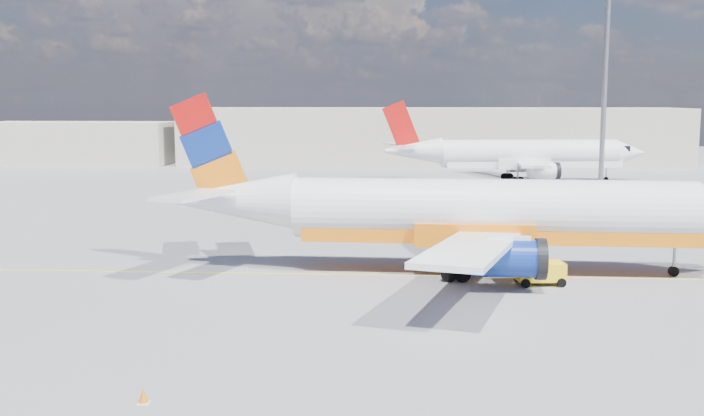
# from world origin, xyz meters

# --- Properties ---
(ground) EXTENTS (240.00, 240.00, 0.00)m
(ground) POSITION_xyz_m (0.00, 0.00, 0.00)
(ground) COLOR slate
(ground) RESTS_ON ground
(taxi_line) EXTENTS (70.00, 0.15, 0.01)m
(taxi_line) POSITION_xyz_m (0.00, 3.00, 0.01)
(taxi_line) COLOR yellow
(taxi_line) RESTS_ON ground
(terminal_main) EXTENTS (70.00, 14.00, 8.00)m
(terminal_main) POSITION_xyz_m (5.00, 75.00, 4.00)
(terminal_main) COLOR beige
(terminal_main) RESTS_ON ground
(terminal_annex) EXTENTS (26.00, 10.00, 6.00)m
(terminal_annex) POSITION_xyz_m (-45.00, 72.00, 3.00)
(terminal_annex) COLOR beige
(terminal_annex) RESTS_ON ground
(main_jet) EXTENTS (31.92, 25.24, 9.67)m
(main_jet) POSITION_xyz_m (4.55, 3.96, 3.22)
(main_jet) COLOR white
(main_jet) RESTS_ON ground
(second_jet) EXTENTS (30.18, 23.63, 9.13)m
(second_jet) POSITION_xyz_m (14.20, 51.00, 3.04)
(second_jet) COLOR white
(second_jet) RESTS_ON ground
(gse_tug) EXTENTS (2.52, 1.75, 1.68)m
(gse_tug) POSITION_xyz_m (7.67, 1.34, 0.80)
(gse_tug) COLOR black
(gse_tug) RESTS_ON ground
(traffic_cone) EXTENTS (0.35, 0.35, 0.49)m
(traffic_cone) POSITION_xyz_m (-7.12, -15.11, 0.24)
(traffic_cone) COLOR white
(traffic_cone) RESTS_ON ground
(floodlight_mast) EXTENTS (1.60, 1.60, 21.92)m
(floodlight_mast) POSITION_xyz_m (19.30, 35.82, 13.14)
(floodlight_mast) COLOR gray
(floodlight_mast) RESTS_ON ground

